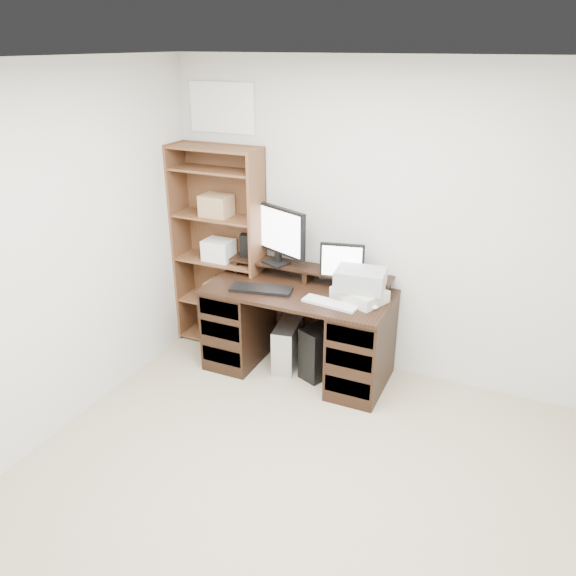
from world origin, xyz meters
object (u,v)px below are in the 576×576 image
Objects in this scene: tower_silver at (287,345)px; tower_black at (325,349)px; desk at (299,329)px; printer at (360,295)px; bookshelf at (220,247)px; monitor_wide at (278,232)px; monitor_small at (342,265)px.

tower_black is at bearing -3.19° from tower_silver.
tower_black is (0.33, 0.04, 0.03)m from tower_silver.
desk is at bearing -21.60° from tower_silver.
bookshelf is at bearing -166.37° from printer.
monitor_wide is at bearing -2.55° from bookshelf.
tower_black is 1.28m from bookshelf.
tower_silver is (-0.11, 0.02, -0.19)m from desk.
monitor_wide is 0.62m from bookshelf.
desk reaches higher than tower_black.
desk is 0.66m from monitor_small.
monitor_small is at bearing 8.01° from tower_silver.
monitor_wide is at bearing 164.10° from monitor_small.
desk is 2.58× the size of monitor_wide.
desk is 4.02× the size of printer.
monitor_small reaches higher than desk.
desk is 0.83× the size of bookshelf.
printer is at bearing 12.98° from tower_black.
printer is at bearing -48.18° from monitor_small.
monitor_wide reaches higher than tower_black.
printer is 0.21× the size of bookshelf.
desk is at bearing -11.41° from monitor_wide.
monitor_wide is 1.05m from tower_black.
desk is 3.91× the size of monitor_small.
monitor_small is at bearing 166.62° from printer.
monitor_wide is 1.56× the size of printer.
monitor_wide is 1.18× the size of tower_black.
desk is 0.65m from printer.
tower_silver is (0.16, -0.16, -0.94)m from monitor_wide.
bookshelf is (-1.07, 0.15, 0.69)m from tower_black.
monitor_small is (0.57, -0.03, -0.18)m from monitor_wide.
printer is 1.37m from bookshelf.
monitor_wide is at bearing 145.68° from desk.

